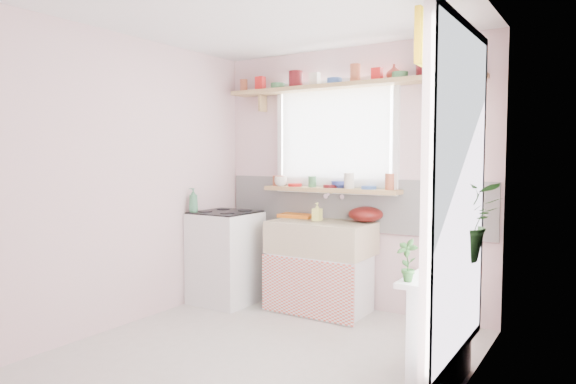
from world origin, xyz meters
The scene contains 19 objects.
room centered at (0.66, 0.86, 1.37)m, with size 3.20×3.20×3.20m.
sink_unit centered at (-0.15, 1.29, 0.43)m, with size 0.95×0.65×1.11m.
cooker centered at (-1.10, 1.05, 0.46)m, with size 0.58×0.58×0.93m.
radiator_ledge centered at (1.30, 0.20, 0.40)m, with size 0.22×0.95×0.78m.
windowsill centered at (-0.15, 1.48, 1.14)m, with size 1.40×0.22×0.04m, color tan.
pine_shelf centered at (0.00, 1.47, 2.12)m, with size 2.52×0.24×0.04m, color tan.
shelf_crockery centered at (-0.04, 1.47, 2.19)m, with size 2.47×0.11×0.12m.
sill_crockery centered at (-0.17, 1.48, 1.22)m, with size 1.35×0.11×0.12m.
dish_tray centered at (-0.53, 1.50, 0.87)m, with size 0.35×0.26×0.03m, color orange.
colander centered at (0.21, 1.50, 0.92)m, with size 0.32×0.32×0.15m, color #53100E.
jade_plant centered at (1.33, 0.55, 1.04)m, with size 0.48×0.41×0.53m, color #315E25.
fruit_bowl centered at (1.21, 0.60, 0.81)m, with size 0.30×0.30×0.07m, color silver.
herb_pot centered at (1.21, -0.20, 0.89)m, with size 0.12×0.08×0.24m, color #2D6327.
soap_bottle_sink centered at (-0.22, 1.35, 0.94)m, with size 0.08×0.08×0.17m, color #E4E666.
sill_cup centered at (-0.68, 1.42, 1.21)m, with size 0.13×0.13×0.10m, color white.
sill_bowl centered at (-0.05, 1.54, 1.19)m, with size 0.21×0.21×0.07m, color #3346A8.
shelf_vase centered at (0.46, 1.53, 2.21)m, with size 0.14×0.14×0.14m, color #AA4034.
cooker_bottle centered at (-1.32, 0.83, 1.03)m, with size 0.09×0.09×0.24m, color #458B60.
fruit centered at (1.22, 0.61, 0.87)m, with size 0.20×0.14×0.10m.
Camera 1 is at (2.15, -2.90, 1.46)m, focal length 32.00 mm.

